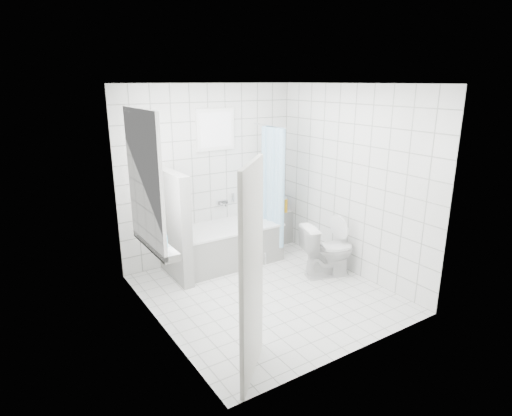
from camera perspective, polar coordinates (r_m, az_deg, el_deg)
ground at (r=5.61m, az=1.34°, el=-11.31°), size 3.00×3.00×0.00m
ceiling at (r=4.96m, az=1.55°, el=16.27°), size 3.00×3.00×0.00m
wall_back at (r=6.40m, az=-6.17°, el=4.53°), size 2.80×0.02×2.60m
wall_front at (r=4.04m, az=13.50°, el=-3.07°), size 2.80×0.02×2.60m
wall_left at (r=4.53m, az=-13.38°, el=-0.93°), size 0.02×3.00×2.60m
wall_right at (r=6.01m, az=12.55°, el=3.45°), size 0.02×3.00×2.60m
window_left at (r=4.74m, az=-14.35°, el=3.55°), size 0.01×0.90×1.40m
window_back at (r=6.30m, az=-5.34°, el=10.36°), size 0.50×0.01×0.50m
window_sill at (r=4.97m, az=-13.25°, el=-4.72°), size 0.18×1.02×0.08m
door at (r=3.80m, az=-0.55°, el=-8.81°), size 0.59×0.60×2.00m
bathtub at (r=6.40m, az=-3.80°, el=-4.86°), size 1.55×0.77×0.58m
partition_wall at (r=5.86m, az=-10.84°, el=-2.39°), size 0.15×0.85×1.50m
tiled_ledge at (r=7.19m, az=3.28°, el=-2.51°), size 0.40×0.24×0.55m
toilet at (r=6.04m, az=9.57°, el=-5.57°), size 0.82×0.61×0.75m
curtain_rod at (r=6.34m, az=1.78°, el=10.92°), size 0.02×0.80×0.02m
shower_curtain at (r=6.39m, az=2.37°, el=2.76°), size 0.14×0.48×1.78m
tub_faucet at (r=6.55m, az=-4.56°, el=0.79°), size 0.18×0.06×0.06m
sill_bottles at (r=4.96m, az=-13.46°, el=-2.87°), size 0.15×0.60×0.29m
ledge_bottles at (r=7.05m, az=3.53°, el=0.43°), size 0.18×0.20×0.26m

